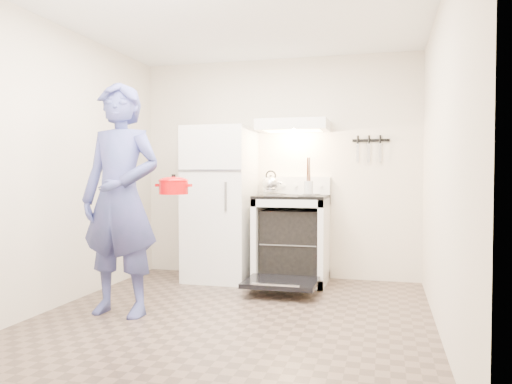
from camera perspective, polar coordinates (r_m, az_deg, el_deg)
floor at (r=4.19m, az=-2.86°, el=-14.28°), size 3.60×3.60×0.00m
back_wall at (r=5.77m, az=2.48°, el=2.75°), size 3.20×0.02×2.50m
refrigerator at (r=5.59m, az=-4.11°, el=-1.33°), size 0.70×0.70×1.70m
stove_body at (r=5.45m, az=4.12°, el=-5.54°), size 0.76×0.65×0.92m
cooktop at (r=5.41m, az=4.14°, el=-0.54°), size 0.76×0.65×0.03m
backsplash at (r=5.68m, az=4.66°, el=0.74°), size 0.76×0.07×0.20m
oven_door at (r=4.93m, az=2.85°, el=-10.29°), size 0.70×0.54×0.04m
oven_rack at (r=5.45m, az=4.12°, el=-5.75°), size 0.60×0.52×0.01m
range_hood at (r=5.50m, az=4.30°, el=7.58°), size 0.76×0.50×0.12m
knife_strip at (r=5.64m, az=13.00°, el=5.77°), size 0.40×0.02×0.03m
pizza_stone at (r=5.53m, az=5.17°, el=-5.49°), size 0.31×0.31×0.02m
tea_kettle at (r=5.59m, az=1.70°, el=1.08°), size 0.22×0.18×0.27m
utensil_jar at (r=5.11m, az=6.03°, el=0.54°), size 0.09×0.09×0.13m
person at (r=4.31m, az=-15.24°, el=-0.80°), size 0.73×0.50×1.94m
dutch_oven at (r=4.35m, az=-9.40°, el=0.50°), size 0.32×0.25×0.22m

